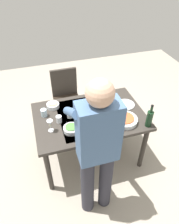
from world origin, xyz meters
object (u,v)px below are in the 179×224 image
wine_bottle (149,118)px  water_cup_near_right (44,113)px  dining_table (90,120)px  wine_glass_left (50,124)px  chair_near (66,94)px  person_server (97,149)px  water_cup_near_left (59,119)px  serving_bowl_pasta (125,120)px  side_bowl_salad (71,129)px  dinner_plate_near (84,106)px  dinner_plate_far (126,104)px  side_bowl_bread (53,105)px  wine_glass_right (82,131)px  water_cup_far_left (70,114)px

wine_bottle → water_cup_near_right: wine_bottle is taller
dining_table → wine_glass_left: wine_glass_left is taller
chair_near → person_server: person_server is taller
dining_table → water_cup_near_left: 0.40m
water_cup_near_left → serving_bowl_pasta: bearing=163.7°
wine_glass_left → side_bowl_salad: 0.24m
chair_near → dinner_plate_near: size_ratio=3.96×
serving_bowl_pasta → side_bowl_salad: same height
wine_bottle → dinner_plate_far: size_ratio=1.29×
serving_bowl_pasta → side_bowl_bread: size_ratio=1.88×
dining_table → water_cup_near_right: (0.53, -0.15, 0.13)m
wine_glass_right → serving_bowl_pasta: size_ratio=0.50×
side_bowl_salad → dinner_plate_far: bearing=-161.2°
wine_bottle → side_bowl_salad: (0.87, -0.17, -0.08)m
person_server → dinner_plate_far: 1.04m
wine_bottle → water_cup_far_left: size_ratio=2.98×
dinner_plate_far → side_bowl_salad: bearing=18.8°
person_server → side_bowl_salad: 0.56m
serving_bowl_pasta → dinner_plate_far: (-0.15, -0.30, -0.03)m
serving_bowl_pasta → wine_bottle: bearing=149.9°
water_cup_near_right → water_cup_far_left: size_ratio=0.96×
chair_near → serving_bowl_pasta: (-0.50, 1.07, 0.25)m
wine_bottle → water_cup_near_left: wine_bottle is taller
wine_bottle → dinner_plate_far: wine_bottle is taller
chair_near → water_cup_near_right: chair_near is taller
dining_table → wine_glass_left: (0.49, 0.13, 0.19)m
person_server → wine_glass_left: (0.35, -0.58, -0.11)m
side_bowl_salad → side_bowl_bread: (0.13, -0.49, 0.00)m
water_cup_far_left → side_bowl_bread: size_ratio=0.62×
water_cup_near_left → side_bowl_salad: 0.21m
water_cup_far_left → side_bowl_salad: size_ratio=0.55×
dining_table → chair_near: (0.14, -0.83, -0.13)m
water_cup_near_left → side_bowl_bread: bearing=-85.5°
person_server → water_cup_far_left: 0.77m
side_bowl_bread → dinner_plate_near: bearing=164.8°
water_cup_near_right → dinner_plate_near: (-0.52, -0.03, -0.04)m
person_server → dining_table: bearing=-101.2°
wine_glass_right → water_cup_far_left: (0.05, -0.38, -0.05)m
chair_near → wine_glass_right: 1.22m
dinner_plate_far → side_bowl_bread: bearing=-13.6°
wine_glass_right → wine_bottle: bearing=178.0°
dinner_plate_near → person_server: bearing=82.1°
water_cup_far_left → side_bowl_salad: 0.24m
water_cup_far_left → serving_bowl_pasta: (-0.60, 0.27, -0.02)m
water_cup_near_right → dinner_plate_near: size_ratio=0.41×
serving_bowl_pasta → dinner_plate_near: (0.38, -0.42, -0.03)m
person_server → wine_glass_left: person_server is taller
wine_bottle → dinner_plate_near: size_ratio=1.29×
wine_glass_right → person_server: bearing=96.8°
person_server → dinner_plate_far: (-0.65, -0.78, -0.21)m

